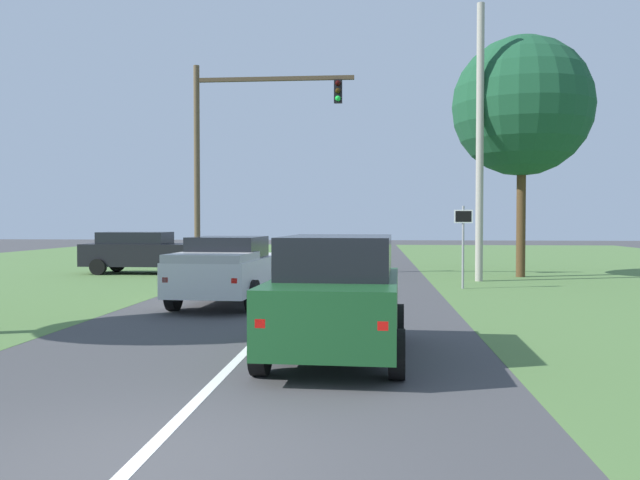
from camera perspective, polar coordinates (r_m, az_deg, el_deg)
name	(u,v)px	position (r m, az deg, el deg)	size (l,w,h in m)	color
ground_plane	(288,309)	(16.52, -2.85, -6.12)	(120.00, 120.00, 0.00)	#424244
red_suv_near	(337,294)	(10.61, 1.55, -4.82)	(2.33, 4.48, 1.99)	#194C23
pickup_truck_lead	(230,269)	(17.61, -8.05, -2.53)	(2.45, 5.58, 1.82)	silver
traffic_light	(234,140)	(26.50, -7.68, 8.78)	(6.52, 0.40, 8.56)	brown
keep_moving_sign	(463,236)	(21.73, 12.61, 0.35)	(0.60, 0.09, 2.75)	gray
oak_tree_right	(522,107)	(27.34, 17.51, 11.23)	(5.53, 5.53, 9.60)	#4C351E
crossing_suv_far	(140,252)	(28.51, -15.72, -0.99)	(4.78, 2.20, 1.78)	black
utility_pole_right	(480,143)	(24.77, 14.02, 8.36)	(0.28, 0.28, 10.29)	#9E998E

